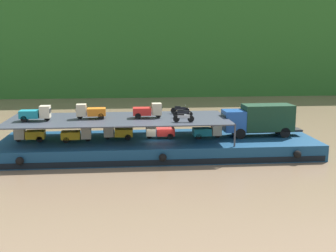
{
  "coord_description": "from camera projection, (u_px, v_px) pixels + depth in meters",
  "views": [
    {
      "loc": [
        -2.73,
        -38.95,
        10.33
      ],
      "look_at": [
        0.87,
        0.0,
        2.7
      ],
      "focal_mm": 44.65,
      "sensor_mm": 36.0,
      "label": 1
    }
  ],
  "objects": [
    {
      "name": "mini_truck_upper_stern",
      "position": [
        36.0,
        113.0,
        37.96
      ],
      "size": [
        2.75,
        1.22,
        1.38
      ],
      "color": "teal",
      "rests_on": "cargo_rack"
    },
    {
      "name": "cargo_barge",
      "position": [
        159.0,
        146.0,
        40.13
      ],
      "size": [
        29.76,
        9.27,
        1.5
      ],
      "color": "navy",
      "rests_on": "ground"
    },
    {
      "name": "hillside_far_bank",
      "position": [
        140.0,
        19.0,
        96.28
      ],
      "size": [
        141.8,
        35.81,
        28.75
      ],
      "color": "#286023",
      "rests_on": "ground"
    },
    {
      "name": "mini_truck_lower_mid",
      "position": [
        118.0,
        132.0,
        39.64
      ],
      "size": [
        2.76,
        1.24,
        1.38
      ],
      "color": "gold",
      "rests_on": "cargo_barge"
    },
    {
      "name": "motorcycle_upper_stbd",
      "position": [
        180.0,
        109.0,
        42.07
      ],
      "size": [
        1.9,
        0.55,
        0.87
      ],
      "color": "black",
      "rests_on": "cargo_rack"
    },
    {
      "name": "ground_plane",
      "position": [
        159.0,
        154.0,
        40.29
      ],
      "size": [
        400.0,
        400.0,
        0.0
      ],
      "primitive_type": "plane",
      "color": "#7F664C"
    },
    {
      "name": "covered_lorry",
      "position": [
        260.0,
        119.0,
        40.76
      ],
      "size": [
        7.9,
        2.44,
        3.1
      ],
      "color": "#1E4C99",
      "rests_on": "cargo_barge"
    },
    {
      "name": "mini_truck_lower_stern",
      "position": [
        29.0,
        134.0,
        38.68
      ],
      "size": [
        2.8,
        1.3,
        1.38
      ],
      "color": "gold",
      "rests_on": "cargo_barge"
    },
    {
      "name": "cargo_rack",
      "position": [
        119.0,
        119.0,
        39.29
      ],
      "size": [
        20.56,
        7.92,
        2.0
      ],
      "color": "#383D47",
      "rests_on": "cargo_barge"
    },
    {
      "name": "mini_truck_lower_fore",
      "position": [
        160.0,
        131.0,
        39.95
      ],
      "size": [
        2.75,
        1.22,
        1.38
      ],
      "color": "red",
      "rests_on": "cargo_barge"
    },
    {
      "name": "mini_truck_upper_mid",
      "position": [
        90.0,
        111.0,
        39.13
      ],
      "size": [
        2.78,
        1.28,
        1.38
      ],
      "color": "orange",
      "rests_on": "cargo_rack"
    },
    {
      "name": "mini_truck_upper_fore",
      "position": [
        148.0,
        111.0,
        39.58
      ],
      "size": [
        2.75,
        1.22,
        1.38
      ],
      "color": "red",
      "rests_on": "cargo_rack"
    },
    {
      "name": "mini_truck_lower_aft",
      "position": [
        77.0,
        134.0,
        38.62
      ],
      "size": [
        2.79,
        1.29,
        1.38
      ],
      "color": "gold",
      "rests_on": "cargo_barge"
    },
    {
      "name": "motorcycle_upper_centre",
      "position": [
        183.0,
        113.0,
        39.75
      ],
      "size": [
        1.9,
        0.55,
        0.87
      ],
      "color": "black",
      "rests_on": "cargo_rack"
    },
    {
      "name": "motorcycle_upper_port",
      "position": [
        183.0,
        117.0,
        37.41
      ],
      "size": [
        1.9,
        0.55,
        0.87
      ],
      "color": "black",
      "rests_on": "cargo_rack"
    },
    {
      "name": "mini_truck_lower_bow",
      "position": [
        208.0,
        131.0,
        40.09
      ],
      "size": [
        2.76,
        1.24,
        1.38
      ],
      "color": "teal",
      "rests_on": "cargo_barge"
    }
  ]
}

